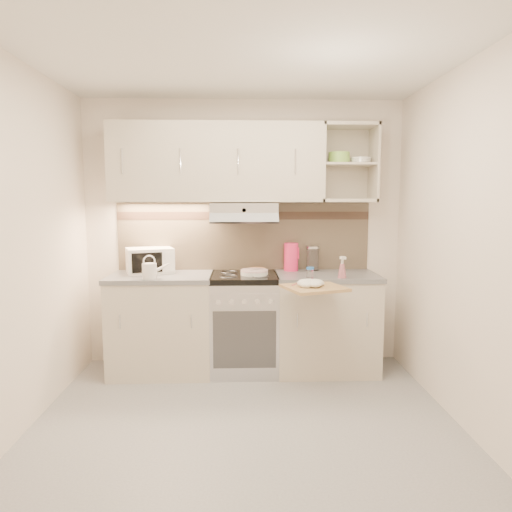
{
  "coord_description": "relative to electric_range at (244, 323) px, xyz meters",
  "views": [
    {
      "loc": [
        -0.02,
        -2.98,
        1.56
      ],
      "look_at": [
        0.1,
        0.95,
        1.08
      ],
      "focal_mm": 32.0,
      "sensor_mm": 36.0,
      "label": 1
    }
  ],
  "objects": [
    {
      "name": "electric_range",
      "position": [
        0.0,
        0.0,
        0.0
      ],
      "size": [
        0.6,
        0.6,
        0.9
      ],
      "color": "#B7B7BC",
      "rests_on": "ground"
    },
    {
      "name": "microwave",
      "position": [
        -0.87,
        0.12,
        0.56
      ],
      "size": [
        0.48,
        0.42,
        0.23
      ],
      "rotation": [
        0.0,
        0.0,
        0.33
      ],
      "color": "white",
      "rests_on": "worktop_left"
    },
    {
      "name": "watering_can",
      "position": [
        -0.8,
        -0.21,
        0.52
      ],
      "size": [
        0.23,
        0.14,
        0.2
      ],
      "rotation": [
        0.0,
        0.0,
        0.35
      ],
      "color": "silver",
      "rests_on": "worktop_left"
    },
    {
      "name": "cutting_board",
      "position": [
        0.56,
        -0.52,
        0.42
      ],
      "size": [
        0.55,
        0.52,
        0.02
      ],
      "primitive_type": "cube",
      "rotation": [
        0.0,
        0.0,
        0.33
      ],
      "color": "tan",
      "rests_on": "base_cabinet_right"
    },
    {
      "name": "ground",
      "position": [
        0.0,
        -1.1,
        -0.45
      ],
      "size": [
        3.0,
        3.0,
        0.0
      ],
      "primitive_type": "plane",
      "color": "#9C9C9F",
      "rests_on": "ground"
    },
    {
      "name": "base_cabinet_right",
      "position": [
        0.75,
        0.0,
        -0.02
      ],
      "size": [
        0.9,
        0.6,
        0.86
      ],
      "primitive_type": "cube",
      "color": "beige",
      "rests_on": "ground"
    },
    {
      "name": "plate_stack",
      "position": [
        0.09,
        -0.03,
        0.47
      ],
      "size": [
        0.25,
        0.25,
        0.05
      ],
      "rotation": [
        0.0,
        0.0,
        0.18
      ],
      "color": "white",
      "rests_on": "electric_range"
    },
    {
      "name": "dish_towel",
      "position": [
        0.54,
        -0.51,
        0.46
      ],
      "size": [
        0.26,
        0.24,
        0.06
      ],
      "primitive_type": null,
      "rotation": [
        0.0,
        0.0,
        0.23
      ],
      "color": "white",
      "rests_on": "cutting_board"
    },
    {
      "name": "spray_bottle",
      "position": [
        0.84,
        -0.22,
        0.53
      ],
      "size": [
        0.08,
        0.08,
        0.2
      ],
      "rotation": [
        0.0,
        0.0,
        0.29
      ],
      "color": "pink",
      "rests_on": "worktop_right"
    },
    {
      "name": "worktop_left",
      "position": [
        -0.75,
        0.0,
        0.43
      ],
      "size": [
        0.92,
        0.62,
        0.04
      ],
      "primitive_type": "cube",
      "color": "slate",
      "rests_on": "base_cabinet_left"
    },
    {
      "name": "worktop_right",
      "position": [
        0.75,
        0.0,
        0.43
      ],
      "size": [
        0.92,
        0.62,
        0.04
      ],
      "primitive_type": "cube",
      "color": "slate",
      "rests_on": "base_cabinet_right"
    },
    {
      "name": "bread_loaf",
      "position": [
        0.12,
        0.12,
        0.47
      ],
      "size": [
        0.16,
        0.16,
        0.04
      ],
      "primitive_type": "cylinder",
      "color": "#956239",
      "rests_on": "electric_range"
    },
    {
      "name": "glass_jar",
      "position": [
        0.65,
        0.2,
        0.57
      ],
      "size": [
        0.12,
        0.12,
        0.23
      ],
      "rotation": [
        0.0,
        0.0,
        -0.13
      ],
      "color": "white",
      "rests_on": "worktop_right"
    },
    {
      "name": "pink_pitcher",
      "position": [
        0.45,
        0.2,
        0.58
      ],
      "size": [
        0.14,
        0.13,
        0.27
      ],
      "rotation": [
        0.0,
        0.0,
        0.27
      ],
      "color": "#FF2863",
      "rests_on": "worktop_right"
    },
    {
      "name": "spice_jar",
      "position": [
        0.57,
        -0.22,
        0.5
      ],
      "size": [
        0.06,
        0.06,
        0.09
      ],
      "rotation": [
        0.0,
        0.0,
        0.03
      ],
      "color": "white",
      "rests_on": "worktop_right"
    },
    {
      "name": "room_shell",
      "position": [
        0.0,
        -0.73,
        1.18
      ],
      "size": [
        3.04,
        2.84,
        2.52
      ],
      "color": "silver",
      "rests_on": "ground"
    },
    {
      "name": "base_cabinet_left",
      "position": [
        -0.75,
        0.0,
        -0.02
      ],
      "size": [
        0.9,
        0.6,
        0.86
      ],
      "primitive_type": "cube",
      "color": "beige",
      "rests_on": "ground"
    }
  ]
}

